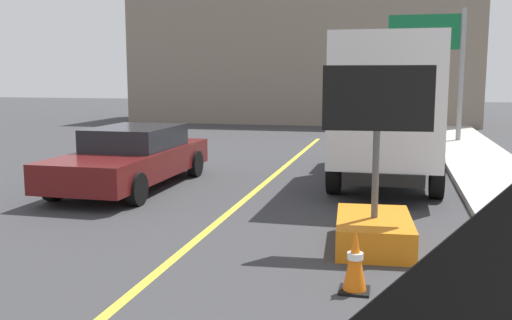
{
  "coord_description": "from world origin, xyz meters",
  "views": [
    {
      "loc": [
        2.94,
        0.73,
        2.56
      ],
      "look_at": [
        1.35,
        7.41,
        1.55
      ],
      "focal_mm": 40.6,
      "sensor_mm": 36.0,
      "label": 1
    }
  ],
  "objects_px": {
    "arrow_board_trailer": "(374,215)",
    "traffic_cone_mid_lane": "(355,261)",
    "highway_guide_sign": "(440,52)",
    "box_truck": "(388,106)",
    "pickup_car": "(132,157)"
  },
  "relations": [
    {
      "from": "arrow_board_trailer",
      "to": "traffic_cone_mid_lane",
      "type": "distance_m",
      "value": 1.94
    },
    {
      "from": "highway_guide_sign",
      "to": "traffic_cone_mid_lane",
      "type": "height_order",
      "value": "highway_guide_sign"
    },
    {
      "from": "arrow_board_trailer",
      "to": "box_truck",
      "type": "distance_m",
      "value": 5.78
    },
    {
      "from": "pickup_car",
      "to": "box_truck",
      "type": "bearing_deg",
      "value": 20.43
    },
    {
      "from": "box_truck",
      "to": "pickup_car",
      "type": "relative_size",
      "value": 1.31
    },
    {
      "from": "arrow_board_trailer",
      "to": "highway_guide_sign",
      "type": "xyz_separation_m",
      "value": [
        1.85,
        14.28,
        2.94
      ]
    },
    {
      "from": "highway_guide_sign",
      "to": "pickup_car",
      "type": "bearing_deg",
      "value": -124.55
    },
    {
      "from": "arrow_board_trailer",
      "to": "pickup_car",
      "type": "relative_size",
      "value": 0.52
    },
    {
      "from": "box_truck",
      "to": "pickup_car",
      "type": "height_order",
      "value": "box_truck"
    },
    {
      "from": "highway_guide_sign",
      "to": "traffic_cone_mid_lane",
      "type": "relative_size",
      "value": 6.43
    },
    {
      "from": "arrow_board_trailer",
      "to": "box_truck",
      "type": "xyz_separation_m",
      "value": [
        0.1,
        5.62,
        1.35
      ]
    },
    {
      "from": "box_truck",
      "to": "traffic_cone_mid_lane",
      "type": "height_order",
      "value": "box_truck"
    },
    {
      "from": "arrow_board_trailer",
      "to": "box_truck",
      "type": "relative_size",
      "value": 0.4
    },
    {
      "from": "highway_guide_sign",
      "to": "traffic_cone_mid_lane",
      "type": "xyz_separation_m",
      "value": [
        -2.0,
        -16.21,
        -3.04
      ]
    },
    {
      "from": "arrow_board_trailer",
      "to": "traffic_cone_mid_lane",
      "type": "bearing_deg",
      "value": -94.57
    }
  ]
}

